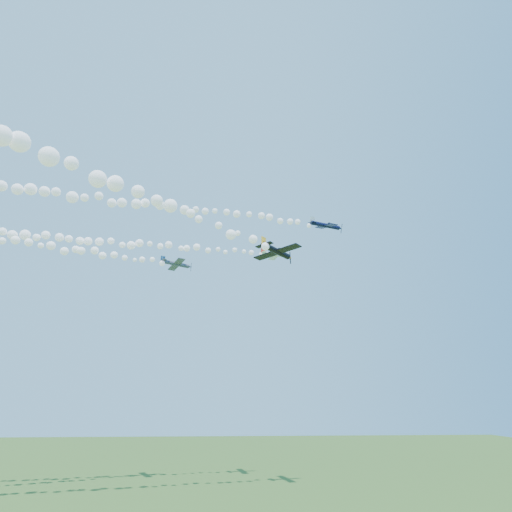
{
  "coord_description": "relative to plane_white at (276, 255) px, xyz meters",
  "views": [
    {
      "loc": [
        -2.97,
        -91.5,
        16.72
      ],
      "look_at": [
        2.92,
        -6.83,
        45.2
      ],
      "focal_mm": 30.0,
      "sensor_mm": 36.0,
      "label": 1
    }
  ],
  "objects": [
    {
      "name": "plane_white",
      "position": [
        0.0,
        0.0,
        0.0
      ],
      "size": [
        7.53,
        7.99,
        2.46
      ],
      "rotation": [
        0.02,
        0.03,
        0.18
      ],
      "color": "white"
    },
    {
      "name": "smoke_trail_white",
      "position": [
        -37.29,
        -6.87,
        -0.3
      ],
      "size": [
        70.21,
        15.18,
        3.14
      ],
      "primitive_type": null,
      "color": "white"
    },
    {
      "name": "plane_navy",
      "position": [
        9.61,
        -12.28,
        2.74
      ],
      "size": [
        7.8,
        8.12,
        2.96
      ],
      "rotation": [
        0.28,
        0.07,
        0.23
      ],
      "color": "black"
    },
    {
      "name": "ground",
      "position": [
        -8.5,
        -5.1,
        -49.68
      ],
      "size": [
        260.0,
        260.0,
        0.0
      ],
      "primitive_type": "plane",
      "color": "#35531F",
      "rests_on": "ground"
    },
    {
      "name": "plane_grey",
      "position": [
        -23.25,
        -2.16,
        -3.54
      ],
      "size": [
        7.44,
        7.85,
        2.72
      ],
      "rotation": [
        -0.08,
        0.06,
        0.42
      ],
      "color": "#3D4459"
    },
    {
      "name": "smoke_trail_navy",
      "position": [
        -28.22,
        -21.0,
        2.56
      ],
      "size": [
        71.17,
        18.63,
        3.06
      ],
      "primitive_type": null,
      "color": "white"
    },
    {
      "name": "plane_black",
      "position": [
        -4.32,
        -37.9,
        -12.42
      ],
      "size": [
        6.69,
        6.61,
        2.46
      ],
      "rotation": [
        -0.07,
        0.03,
        0.83
      ],
      "color": "black"
    }
  ]
}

